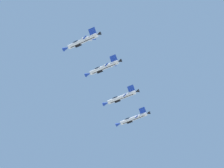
% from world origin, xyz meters
% --- Properties ---
extents(fighter_jet_lead, '(15.05, 8.96, 7.66)m').
position_xyz_m(fighter_jet_lead, '(-13.39, 92.89, 139.90)').
color(fighter_jet_lead, white).
extents(fighter_jet_left_wing, '(15.05, 9.08, 7.42)m').
position_xyz_m(fighter_jet_left_wing, '(-6.22, 105.92, 140.51)').
color(fighter_jet_left_wing, white).
extents(fighter_jet_right_wing, '(15.05, 9.09, 7.40)m').
position_xyz_m(fighter_jet_right_wing, '(0.19, 118.00, 136.53)').
color(fighter_jet_right_wing, white).
extents(fighter_jet_left_outer, '(15.05, 9.23, 7.08)m').
position_xyz_m(fighter_jet_left_outer, '(4.84, 133.42, 140.26)').
color(fighter_jet_left_outer, white).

